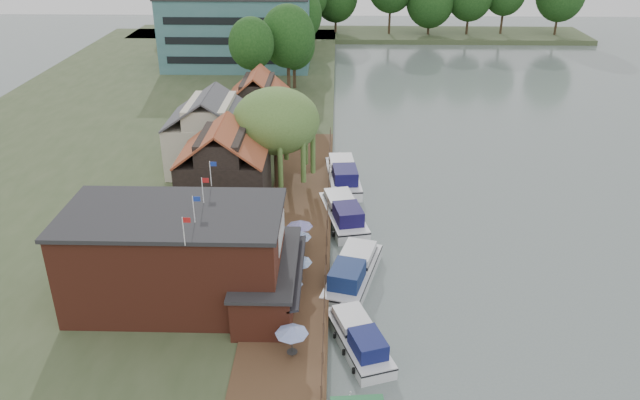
{
  "coord_description": "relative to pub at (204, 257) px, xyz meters",
  "views": [
    {
      "loc": [
        -4.62,
        -39.19,
        27.81
      ],
      "look_at": [
        -6.0,
        12.0,
        3.0
      ],
      "focal_mm": 35.0,
      "sensor_mm": 36.0,
      "label": 1
    }
  ],
  "objects": [
    {
      "name": "quay_deck",
      "position": [
        6.0,
        11.0,
        -3.6
      ],
      "size": [
        6.0,
        50.0,
        0.1
      ],
      "primitive_type": "cube",
      "color": "#47301E",
      "rests_on": "land_bank"
    },
    {
      "name": "quay_rail",
      "position": [
        8.7,
        11.5,
        -3.15
      ],
      "size": [
        0.2,
        49.0,
        1.0
      ],
      "primitive_type": null,
      "color": "black",
      "rests_on": "land_bank"
    },
    {
      "name": "cruiser_1",
      "position": [
        10.87,
        4.15,
        -3.38
      ],
      "size": [
        5.94,
        10.93,
        2.54
      ],
      "primitive_type": null,
      "rotation": [
        0.0,
        0.0,
        -0.26
      ],
      "color": "silver",
      "rests_on": "ground"
    },
    {
      "name": "willow",
      "position": [
        3.5,
        20.0,
        1.56
      ],
      "size": [
        8.6,
        8.6,
        10.43
      ],
      "primitive_type": null,
      "color": "#476B2D",
      "rests_on": "land_bank"
    },
    {
      "name": "bank_tree_0",
      "position": [
        -1.96,
        44.87,
        2.85
      ],
      "size": [
        6.08,
        6.08,
        13.01
      ],
      "primitive_type": null,
      "color": "#143811",
      "rests_on": "land_bank"
    },
    {
      "name": "bank_tree_2",
      "position": [
        2.8,
        57.51,
        1.51
      ],
      "size": [
        6.45,
        6.45,
        10.32
      ],
      "primitive_type": null,
      "color": "#143811",
      "rests_on": "land_bank"
    },
    {
      "name": "cruiser_0",
      "position": [
        11.1,
        -3.99,
        -3.58
      ],
      "size": [
        5.64,
        9.4,
        2.13
      ],
      "primitive_type": null,
      "rotation": [
        0.0,
        0.0,
        0.33
      ],
      "color": "silver",
      "rests_on": "ground"
    },
    {
      "name": "bank_tree_3",
      "position": [
        2.22,
        77.44,
        2.88
      ],
      "size": [
        8.78,
        8.78,
        13.06
      ],
      "primitive_type": null,
      "color": "#143811",
      "rests_on": "land_bank"
    },
    {
      "name": "hotel_block",
      "position": [
        -8.0,
        71.0,
        2.5
      ],
      "size": [
        25.4,
        12.4,
        12.3
      ],
      "primitive_type": null,
      "color": "#38666B",
      "rests_on": "land_bank"
    },
    {
      "name": "umbrella_2",
      "position": [
        6.62,
        2.23,
        -2.36
      ],
      "size": [
        2.16,
        2.16,
        2.38
      ],
      "primitive_type": null,
      "color": "#1A4891",
      "rests_on": "quay_deck"
    },
    {
      "name": "umbrella_0",
      "position": [
        6.72,
        -6.35,
        -2.36
      ],
      "size": [
        2.17,
        2.17,
        2.38
      ],
      "primitive_type": null,
      "color": "#1B3A99",
      "rests_on": "quay_deck"
    },
    {
      "name": "land_bank",
      "position": [
        -16.0,
        36.0,
        -4.15
      ],
      "size": [
        50.0,
        140.0,
        1.0
      ],
      "primitive_type": "cube",
      "color": "#384728",
      "rests_on": "ground"
    },
    {
      "name": "cottage_a",
      "position": [
        -1.0,
        15.0,
        0.6
      ],
      "size": [
        8.6,
        7.6,
        8.5
      ],
      "primitive_type": null,
      "color": "black",
      "rests_on": "land_bank"
    },
    {
      "name": "umbrella_4",
      "position": [
        6.43,
        8.03,
        -2.36
      ],
      "size": [
        2.21,
        2.21,
        2.38
      ],
      "primitive_type": null,
      "color": "navy",
      "rests_on": "quay_deck"
    },
    {
      "name": "cruiser_2",
      "position": [
        10.17,
        14.42,
        -3.38
      ],
      "size": [
        5.55,
        10.9,
        2.54
      ],
      "primitive_type": null,
      "rotation": [
        0.0,
        0.0,
        0.22
      ],
      "color": "white",
      "rests_on": "ground"
    },
    {
      "name": "bank_tree_4",
      "position": [
        1.99,
        87.61,
        3.48
      ],
      "size": [
        7.95,
        7.95,
        14.26
      ],
      "primitive_type": null,
      "color": "#143811",
      "rests_on": "land_bank"
    },
    {
      "name": "bank_tree_5",
      "position": [
        3.86,
        96.42,
        2.26
      ],
      "size": [
        6.62,
        6.62,
        11.81
      ],
      "primitive_type": null,
      "color": "#143811",
      "rests_on": "land_bank"
    },
    {
      "name": "umbrella_3",
      "position": [
        6.49,
        6.16,
        -2.36
      ],
      "size": [
        2.0,
        2.0,
        2.38
      ],
      "primitive_type": null,
      "color": "navy",
      "rests_on": "quay_deck"
    },
    {
      "name": "bank_tree_1",
      "position": [
        2.5,
        49.86,
        3.3
      ],
      "size": [
        7.66,
        7.66,
        13.91
      ],
      "primitive_type": null,
      "color": "#143811",
      "rests_on": "land_bank"
    },
    {
      "name": "umbrella_1",
      "position": [
        5.95,
        -0.74,
        -2.36
      ],
      "size": [
        2.42,
        2.42,
        2.38
      ],
      "primitive_type": null,
      "color": "navy",
      "rests_on": "quay_deck"
    },
    {
      "name": "cruiser_3",
      "position": [
        10.2,
        23.31,
        -3.32
      ],
      "size": [
        4.49,
        11.1,
        2.66
      ],
      "primitive_type": null,
      "rotation": [
        0.0,
        0.0,
        0.09
      ],
      "color": "white",
      "rests_on": "ground"
    },
    {
      "name": "cottage_b",
      "position": [
        -4.0,
        25.0,
        0.6
      ],
      "size": [
        9.6,
        8.6,
        8.5
      ],
      "primitive_type": null,
      "color": "beige",
      "rests_on": "land_bank"
    },
    {
      "name": "pub",
      "position": [
        0.0,
        0.0,
        0.0
      ],
      "size": [
        20.0,
        11.0,
        7.3
      ],
      "primitive_type": null,
      "color": "maroon",
      "rests_on": "land_bank"
    },
    {
      "name": "cottage_c",
      "position": [
        0.0,
        34.0,
        0.6
      ],
      "size": [
        7.6,
        7.6,
        8.5
      ],
      "primitive_type": null,
      "color": "black",
      "rests_on": "land_bank"
    },
    {
      "name": "ground",
      "position": [
        14.0,
        1.0,
        -4.65
      ],
      "size": [
        260.0,
        260.0,
        0.0
      ],
      "primitive_type": "plane",
      "color": "slate",
      "rests_on": "ground"
    }
  ]
}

